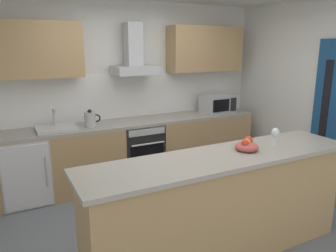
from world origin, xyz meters
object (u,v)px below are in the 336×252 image
at_px(refrigerator, 25,170).
at_px(range_hood, 134,58).
at_px(sink, 56,128).
at_px(fruit_bowl, 247,146).
at_px(oven, 140,150).
at_px(microwave, 217,103).
at_px(wine_glass, 275,133).
at_px(kettle, 90,119).

height_order(refrigerator, range_hood, range_hood).
distance_m(sink, fruit_bowl, 2.48).
bearing_deg(range_hood, oven, -90.00).
distance_m(microwave, wine_glass, 2.15).
relative_size(oven, fruit_bowl, 3.64).
height_order(microwave, wine_glass, microwave).
height_order(kettle, fruit_bowl, kettle).
distance_m(microwave, fruit_bowl, 2.29).
relative_size(range_hood, fruit_bowl, 3.27).
distance_m(range_hood, fruit_bowl, 2.30).
distance_m(sink, kettle, 0.44).
bearing_deg(microwave, fruit_bowl, -119.00).
bearing_deg(range_hood, microwave, -6.58).
height_order(refrigerator, wine_glass, wine_glass).
relative_size(oven, range_hood, 1.11).
bearing_deg(range_hood, kettle, -167.17).
bearing_deg(sink, microwave, -0.89).
bearing_deg(refrigerator, microwave, -0.49).
bearing_deg(microwave, kettle, -179.84).
bearing_deg(wine_glass, kettle, 123.32).
distance_m(oven, kettle, 0.90).
height_order(sink, wine_glass, wine_glass).
height_order(oven, microwave, microwave).
xyz_separation_m(oven, fruit_bowl, (0.25, -2.03, 0.59)).
bearing_deg(fruit_bowl, sink, 124.50).
relative_size(microwave, fruit_bowl, 2.27).
distance_m(refrigerator, range_hood, 2.08).
bearing_deg(fruit_bowl, kettle, 115.88).
xyz_separation_m(sink, range_hood, (1.15, 0.12, 0.86)).
bearing_deg(wine_glass, oven, 106.43).
bearing_deg(microwave, refrigerator, 179.51).
distance_m(microwave, kettle, 2.08).
xyz_separation_m(sink, wine_glass, (1.75, -2.05, 0.20)).
height_order(sink, fruit_bowl, sink).
bearing_deg(sink, kettle, -5.86).
xyz_separation_m(sink, kettle, (0.44, -0.04, 0.08)).
distance_m(oven, range_hood, 1.33).
distance_m(kettle, range_hood, 1.07).
bearing_deg(wine_glass, refrigerator, 136.88).
relative_size(refrigerator, sink, 1.70).
relative_size(refrigerator, wine_glass, 4.78).
distance_m(refrigerator, sink, 0.66).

